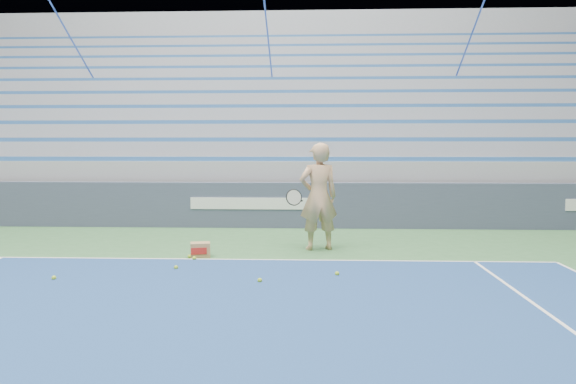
# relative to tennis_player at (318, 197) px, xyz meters

# --- Properties ---
(sponsor_barrier) EXTENTS (30.00, 0.32, 1.10)m
(sponsor_barrier) POSITION_rel_tennis_player_xyz_m (-1.46, 2.93, -0.47)
(sponsor_barrier) COLOR #3C445C
(sponsor_barrier) RESTS_ON ground
(bleachers) EXTENTS (31.00, 9.15, 7.30)m
(bleachers) POSITION_rel_tennis_player_xyz_m (-1.46, 8.65, 1.34)
(bleachers) COLOR #989AA0
(bleachers) RESTS_ON ground
(tennis_player) EXTENTS (1.03, 0.95, 2.04)m
(tennis_player) POSITION_rel_tennis_player_xyz_m (0.00, 0.00, 0.00)
(tennis_player) COLOR tan
(tennis_player) RESTS_ON ground
(ball_box) EXTENTS (0.39, 0.33, 0.26)m
(ball_box) POSITION_rel_tennis_player_xyz_m (-2.11, -0.81, -0.89)
(ball_box) COLOR #9D794C
(ball_box) RESTS_ON ground
(tennis_ball_0) EXTENTS (0.07, 0.07, 0.07)m
(tennis_ball_0) POSITION_rel_tennis_player_xyz_m (-0.87, -2.66, -0.98)
(tennis_ball_0) COLOR #ADD12A
(tennis_ball_0) RESTS_ON ground
(tennis_ball_1) EXTENTS (0.07, 0.07, 0.07)m
(tennis_ball_1) POSITION_rel_tennis_player_xyz_m (-2.16, -1.10, -0.98)
(tennis_ball_1) COLOR #ADD12A
(tennis_ball_1) RESTS_ON ground
(tennis_ball_2) EXTENTS (0.07, 0.07, 0.07)m
(tennis_ball_2) POSITION_rel_tennis_player_xyz_m (-2.29, -1.85, -0.98)
(tennis_ball_2) COLOR #ADD12A
(tennis_ball_2) RESTS_ON ground
(tennis_ball_3) EXTENTS (0.07, 0.07, 0.07)m
(tennis_ball_3) POSITION_rel_tennis_player_xyz_m (-3.92, -2.64, -0.98)
(tennis_ball_3) COLOR #ADD12A
(tennis_ball_3) RESTS_ON ground
(tennis_ball_4) EXTENTS (0.07, 0.07, 0.07)m
(tennis_ball_4) POSITION_rel_tennis_player_xyz_m (0.27, -2.18, -0.98)
(tennis_ball_4) COLOR #ADD12A
(tennis_ball_4) RESTS_ON ground
(tennis_ball_5) EXTENTS (0.07, 0.07, 0.07)m
(tennis_ball_5) POSITION_rel_tennis_player_xyz_m (-2.28, -0.94, -0.98)
(tennis_ball_5) COLOR #ADD12A
(tennis_ball_5) RESTS_ON ground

